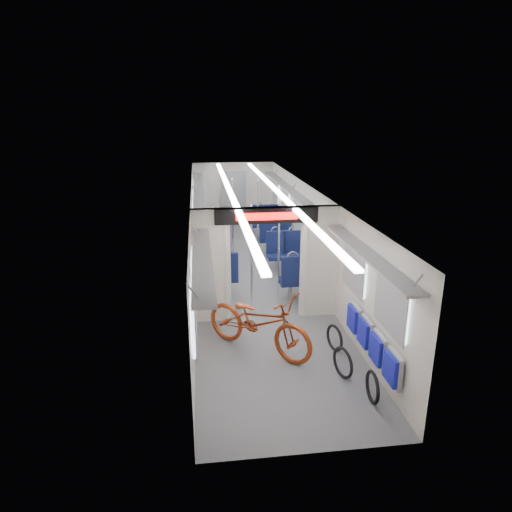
# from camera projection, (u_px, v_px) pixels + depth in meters

# --- Properties ---
(carriage) EXTENTS (12.00, 12.02, 2.31)m
(carriage) POSITION_uv_depth(u_px,v_px,m) (255.00, 226.00, 10.64)
(carriage) COLOR #515456
(carriage) RESTS_ON ground
(bicycle) EXTENTS (2.10, 2.01, 1.13)m
(bicycle) POSITION_uv_depth(u_px,v_px,m) (258.00, 322.00, 7.93)
(bicycle) COLOR #923615
(bicycle) RESTS_ON ground
(flip_bench) EXTENTS (0.12, 2.09, 0.50)m
(flip_bench) POSITION_uv_depth(u_px,v_px,m) (371.00, 341.00, 7.24)
(flip_bench) COLOR gray
(flip_bench) RESTS_ON carriage
(bike_hoop_a) EXTENTS (0.06, 0.49, 0.49)m
(bike_hoop_a) POSITION_uv_depth(u_px,v_px,m) (372.00, 388.00, 6.62)
(bike_hoop_a) COLOR black
(bike_hoop_a) RESTS_ON ground
(bike_hoop_b) EXTENTS (0.20, 0.52, 0.53)m
(bike_hoop_b) POSITION_uv_depth(u_px,v_px,m) (343.00, 364.00, 7.23)
(bike_hoop_b) COLOR black
(bike_hoop_b) RESTS_ON ground
(bike_hoop_c) EXTENTS (0.18, 0.49, 0.49)m
(bike_hoop_c) POSITION_uv_depth(u_px,v_px,m) (334.00, 339.00, 8.04)
(bike_hoop_c) COLOR black
(bike_hoop_c) RESTS_ON ground
(seat_bay_near_left) EXTENTS (0.96, 2.31, 1.17)m
(seat_bay_near_left) POSITION_uv_depth(u_px,v_px,m) (215.00, 259.00, 11.29)
(seat_bay_near_left) COLOR #0D153D
(seat_bay_near_left) RESTS_ON ground
(seat_bay_near_right) EXTENTS (0.96, 2.30, 1.17)m
(seat_bay_near_right) POSITION_uv_depth(u_px,v_px,m) (293.00, 261.00, 11.11)
(seat_bay_near_right) COLOR #0D153D
(seat_bay_near_right) RESTS_ON ground
(seat_bay_far_left) EXTENTS (0.90, 2.04, 1.09)m
(seat_bay_far_left) POSITION_uv_depth(u_px,v_px,m) (211.00, 230.00, 14.13)
(seat_bay_far_left) COLOR #0D153D
(seat_bay_far_left) RESTS_ON ground
(seat_bay_far_right) EXTENTS (0.95, 2.28, 1.16)m
(seat_bay_far_right) POSITION_uv_depth(u_px,v_px,m) (270.00, 226.00, 14.46)
(seat_bay_far_right) COLOR #0D153D
(seat_bay_far_right) RESTS_ON ground
(stanchion_near_left) EXTENTS (0.05, 0.05, 2.30)m
(stanchion_near_left) POSITION_uv_depth(u_px,v_px,m) (251.00, 259.00, 9.42)
(stanchion_near_left) COLOR silver
(stanchion_near_left) RESTS_ON ground
(stanchion_near_right) EXTENTS (0.04, 0.04, 2.30)m
(stanchion_near_right) POSITION_uv_depth(u_px,v_px,m) (279.00, 250.00, 9.98)
(stanchion_near_right) COLOR silver
(stanchion_near_right) RESTS_ON ground
(stanchion_far_left) EXTENTS (0.04, 0.04, 2.30)m
(stanchion_far_left) POSITION_uv_depth(u_px,v_px,m) (233.00, 219.00, 12.89)
(stanchion_far_left) COLOR silver
(stanchion_far_left) RESTS_ON ground
(stanchion_far_right) EXTENTS (0.05, 0.05, 2.30)m
(stanchion_far_right) POSITION_uv_depth(u_px,v_px,m) (258.00, 222.00, 12.55)
(stanchion_far_right) COLOR silver
(stanchion_far_right) RESTS_ON ground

